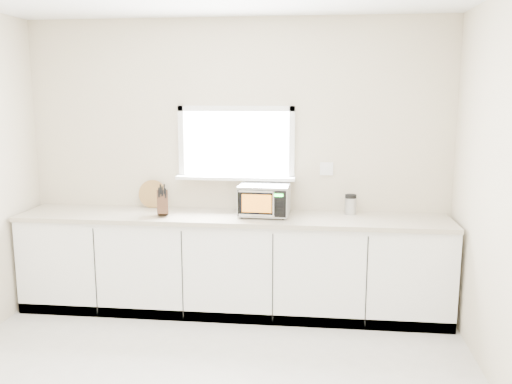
# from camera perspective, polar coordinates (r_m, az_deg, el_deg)

# --- Properties ---
(back_wall) EXTENTS (4.00, 0.17, 2.70)m
(back_wall) POSITION_cam_1_polar(r_m,az_deg,el_deg) (5.15, -2.05, 3.09)
(back_wall) COLOR beige
(back_wall) RESTS_ON ground
(cabinets) EXTENTS (3.92, 0.60, 0.88)m
(cabinets) POSITION_cam_1_polar(r_m,az_deg,el_deg) (5.07, -2.50, -7.74)
(cabinets) COLOR white
(cabinets) RESTS_ON ground
(countertop) EXTENTS (3.92, 0.64, 0.04)m
(countertop) POSITION_cam_1_polar(r_m,az_deg,el_deg) (4.94, -2.56, -2.70)
(countertop) COLOR beige
(countertop) RESTS_ON cabinets
(microwave) EXTENTS (0.46, 0.39, 0.29)m
(microwave) POSITION_cam_1_polar(r_m,az_deg,el_deg) (4.88, 0.90, -0.80)
(microwave) COLOR black
(microwave) RESTS_ON countertop
(knife_block) EXTENTS (0.15, 0.23, 0.30)m
(knife_block) POSITION_cam_1_polar(r_m,az_deg,el_deg) (4.96, -9.81, -1.04)
(knife_block) COLOR #4D321B
(knife_block) RESTS_ON countertop
(cutting_board) EXTENTS (0.27, 0.06, 0.27)m
(cutting_board) POSITION_cam_1_polar(r_m,az_deg,el_deg) (5.33, -10.84, -0.20)
(cutting_board) COLOR #A27B3E
(cutting_board) RESTS_ON countertop
(coffee_grinder) EXTENTS (0.11, 0.11, 0.19)m
(coffee_grinder) POSITION_cam_1_polar(r_m,az_deg,el_deg) (5.03, 9.92, -1.28)
(coffee_grinder) COLOR #ABADB2
(coffee_grinder) RESTS_ON countertop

